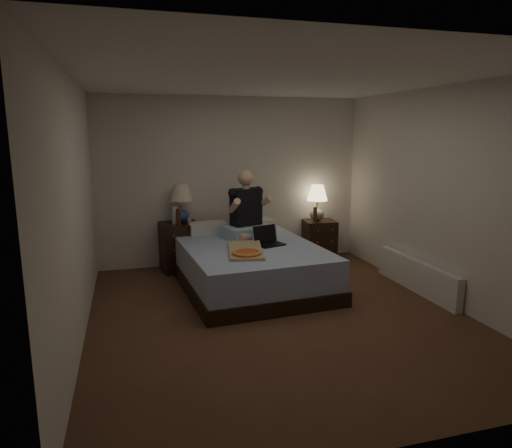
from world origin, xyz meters
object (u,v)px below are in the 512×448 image
object	(u,v)px
lamp_right	(317,203)
beer_bottle_right	(315,214)
nightstand_left	(181,246)
laptop	(270,236)
water_bottle	(175,215)
soda_can	(189,220)
bed	(249,265)
person	(248,204)
pizza_box	(247,254)
lamp_left	(181,203)
nightstand_right	(319,240)
beer_bottle_left	(178,217)
radiator	(416,276)

from	to	relation	value
lamp_right	beer_bottle_right	xyz separation A→B (m)	(-0.07, -0.09, -0.17)
nightstand_left	laptop	distance (m)	1.51
nightstand_left	water_bottle	distance (m)	0.48
soda_can	water_bottle	bearing A→B (deg)	176.60
bed	beer_bottle_right	distance (m)	1.65
person	pizza_box	size ratio (longest dim) A/B	1.22
bed	water_bottle	bearing A→B (deg)	129.52
nightstand_left	lamp_left	distance (m)	0.63
nightstand_left	person	size ratio (longest dim) A/B	0.75
nightstand_right	soda_can	bearing A→B (deg)	-172.34
lamp_left	soda_can	distance (m)	0.27
nightstand_right	laptop	xyz separation A→B (m)	(-1.15, -1.07, 0.36)
lamp_right	pizza_box	distance (m)	2.21
nightstand_right	person	size ratio (longest dim) A/B	0.66
beer_bottle_left	radiator	size ratio (longest dim) A/B	0.14
nightstand_right	soda_can	world-z (taller)	soda_can
lamp_right	soda_can	bearing A→B (deg)	-176.73
bed	lamp_left	size ratio (longest dim) A/B	3.92
lamp_right	water_bottle	distance (m)	2.22
lamp_left	soda_can	xyz separation A→B (m)	(0.08, -0.10, -0.23)
laptop	lamp_left	bearing A→B (deg)	114.12
nightstand_right	radiator	size ratio (longest dim) A/B	0.38
lamp_left	radiator	bearing A→B (deg)	-32.84
water_bottle	beer_bottle_left	world-z (taller)	water_bottle
radiator	person	bearing A→B (deg)	147.18
beer_bottle_left	laptop	distance (m)	1.41
lamp_left	laptop	xyz separation A→B (m)	(1.00, -1.08, -0.31)
beer_bottle_right	radiator	xyz separation A→B (m)	(0.68, -1.68, -0.53)
laptop	beer_bottle_right	bearing A→B (deg)	25.11
nightstand_left	laptop	size ratio (longest dim) A/B	2.05
bed	laptop	world-z (taller)	laptop
laptop	person	bearing A→B (deg)	87.65
nightstand_left	laptop	bearing A→B (deg)	-53.45
lamp_left	soda_can	bearing A→B (deg)	-50.61
nightstand_left	lamp_left	bearing A→B (deg)	28.36
lamp_right	lamp_left	bearing A→B (deg)	-179.66
lamp_left	laptop	world-z (taller)	lamp_left
bed	nightstand_left	world-z (taller)	nightstand_left
soda_can	person	world-z (taller)	person
laptop	radiator	bearing A→B (deg)	-40.17
radiator	nightstand_left	bearing A→B (deg)	147.86
person	nightstand_right	bearing A→B (deg)	5.60
lamp_left	beer_bottle_left	size ratio (longest dim) A/B	2.43
lamp_left	lamp_right	size ratio (longest dim) A/B	1.00
soda_can	pizza_box	size ratio (longest dim) A/B	0.13
nightstand_left	nightstand_right	world-z (taller)	nightstand_left
pizza_box	person	bearing A→B (deg)	85.56
water_bottle	radiator	size ratio (longest dim) A/B	0.16
bed	person	bearing A→B (deg)	73.45
water_bottle	nightstand_left	bearing A→B (deg)	40.64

